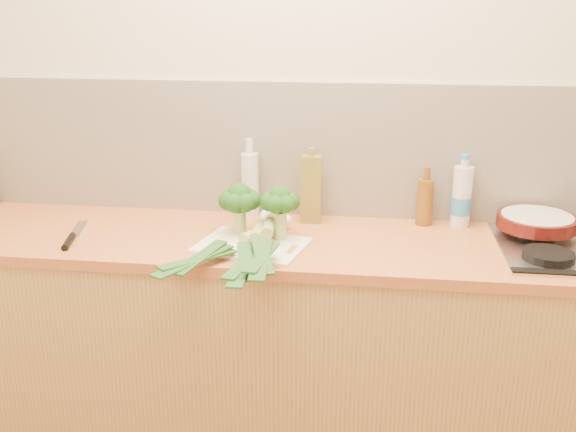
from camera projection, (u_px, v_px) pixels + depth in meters
name	position (u px, v px, depth m)	size (l,w,h in m)	color
room_shell	(305.00, 150.00, 2.57)	(3.50, 3.50, 3.50)	beige
counter	(295.00, 345.00, 2.52)	(3.20, 0.62, 0.90)	tan
chopping_board	(252.00, 245.00, 2.30)	(0.37, 0.27, 0.01)	white
broccoli_left	(240.00, 200.00, 2.35)	(0.15, 0.16, 0.19)	#A7C271
broccoli_right	(280.00, 202.00, 2.30)	(0.14, 0.15, 0.20)	#A7C271
leek_front	(243.00, 239.00, 2.27)	(0.37, 0.62, 0.04)	white
leek_mid	(255.00, 238.00, 2.23)	(0.11, 0.68, 0.04)	white
leek_back	(267.00, 236.00, 2.20)	(0.12, 0.63, 0.04)	white
chefs_knife	(71.00, 238.00, 2.35)	(0.11, 0.33, 0.02)	silver
skillet	(537.00, 221.00, 2.37)	(0.42, 0.29, 0.05)	#450E0B
oil_tin	(311.00, 189.00, 2.52)	(0.08, 0.05, 0.30)	olive
glass_bottle	(250.00, 184.00, 2.58)	(0.07, 0.07, 0.32)	silver
amber_bottle	(425.00, 201.00, 2.50)	(0.06, 0.06, 0.23)	brown
water_bottle	(461.00, 198.00, 2.48)	(0.08, 0.08, 0.27)	silver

